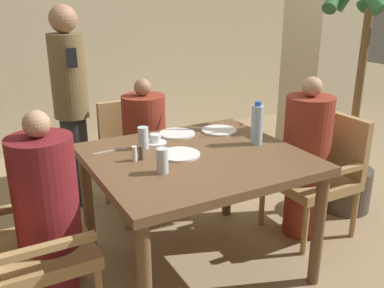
% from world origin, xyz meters
% --- Properties ---
extents(ground_plane, '(16.00, 16.00, 0.00)m').
position_xyz_m(ground_plane, '(0.00, 0.00, 0.00)').
color(ground_plane, '#9E8460').
extents(wall_back, '(8.00, 0.06, 2.80)m').
position_xyz_m(wall_back, '(0.00, 2.64, 1.40)').
color(wall_back, beige).
rests_on(wall_back, ground_plane).
extents(pillar_stone, '(0.48, 0.48, 2.70)m').
position_xyz_m(pillar_stone, '(1.74, 0.85, 1.35)').
color(pillar_stone, beige).
rests_on(pillar_stone, ground_plane).
extents(dining_table, '(1.20, 1.08, 0.76)m').
position_xyz_m(dining_table, '(0.00, 0.00, 0.67)').
color(dining_table, brown).
rests_on(dining_table, ground_plane).
extents(chair_left_side, '(0.52, 0.52, 0.85)m').
position_xyz_m(chair_left_side, '(-1.00, 0.00, 0.47)').
color(chair_left_side, '#A88451').
rests_on(chair_left_side, ground_plane).
extents(diner_in_left_chair, '(0.32, 0.32, 1.14)m').
position_xyz_m(diner_in_left_chair, '(-0.86, 0.00, 0.58)').
color(diner_in_left_chair, maroon).
rests_on(diner_in_left_chair, ground_plane).
extents(chair_far_side, '(0.52, 0.52, 0.85)m').
position_xyz_m(chair_far_side, '(0.00, 0.94, 0.47)').
color(chair_far_side, '#A88451').
rests_on(chair_far_side, ground_plane).
extents(diner_in_far_chair, '(0.32, 0.32, 1.07)m').
position_xyz_m(diner_in_far_chair, '(-0.00, 0.80, 0.55)').
color(diner_in_far_chair, maroon).
rests_on(diner_in_far_chair, ground_plane).
extents(chair_right_side, '(0.52, 0.52, 0.85)m').
position_xyz_m(chair_right_side, '(1.00, 0.00, 0.47)').
color(chair_right_side, '#A88451').
rests_on(chair_right_side, ground_plane).
extents(diner_in_right_chair, '(0.32, 0.32, 1.14)m').
position_xyz_m(diner_in_right_chair, '(0.86, 0.00, 0.58)').
color(diner_in_right_chair, maroon).
rests_on(diner_in_right_chair, ground_plane).
extents(standing_host, '(0.27, 0.30, 1.57)m').
position_xyz_m(standing_host, '(-0.42, 1.23, 0.85)').
color(standing_host, '#2D2D33').
rests_on(standing_host, ground_plane).
extents(potted_palm, '(0.67, 0.69, 2.04)m').
position_xyz_m(potted_palm, '(1.44, 0.12, 0.80)').
color(potted_palm, '#4C4238').
rests_on(potted_palm, ground_plane).
extents(plate_main_left, '(0.24, 0.24, 0.01)m').
position_xyz_m(plate_main_left, '(0.07, 0.39, 0.76)').
color(plate_main_left, white).
rests_on(plate_main_left, dining_table).
extents(plate_main_right, '(0.24, 0.24, 0.01)m').
position_xyz_m(plate_main_right, '(-0.09, 0.04, 0.76)').
color(plate_main_right, white).
rests_on(plate_main_right, dining_table).
extents(plate_dessert_center, '(0.24, 0.24, 0.01)m').
position_xyz_m(plate_dessert_center, '(0.35, 0.32, 0.76)').
color(plate_dessert_center, white).
rests_on(plate_dessert_center, dining_table).
extents(teacup_with_saucer, '(0.14, 0.14, 0.06)m').
position_xyz_m(teacup_with_saucer, '(-0.13, 0.30, 0.78)').
color(teacup_with_saucer, white).
rests_on(teacup_with_saucer, dining_table).
extents(water_bottle, '(0.07, 0.07, 0.27)m').
position_xyz_m(water_bottle, '(0.42, -0.01, 0.88)').
color(water_bottle, '#A3C6DB').
rests_on(water_bottle, dining_table).
extents(glass_tall_near, '(0.06, 0.06, 0.13)m').
position_xyz_m(glass_tall_near, '(-0.28, -0.14, 0.83)').
color(glass_tall_near, silver).
rests_on(glass_tall_near, dining_table).
extents(glass_tall_mid, '(0.06, 0.06, 0.13)m').
position_xyz_m(glass_tall_mid, '(-0.23, 0.25, 0.83)').
color(glass_tall_mid, silver).
rests_on(glass_tall_mid, dining_table).
extents(salt_shaker, '(0.03, 0.03, 0.09)m').
position_xyz_m(salt_shaker, '(-0.35, 0.08, 0.80)').
color(salt_shaker, white).
rests_on(salt_shaker, dining_table).
extents(pepper_shaker, '(0.03, 0.03, 0.08)m').
position_xyz_m(pepper_shaker, '(-0.31, 0.08, 0.80)').
color(pepper_shaker, '#4C3D2D').
rests_on(pepper_shaker, dining_table).
extents(fork_beside_plate, '(0.21, 0.03, 0.00)m').
position_xyz_m(fork_beside_plate, '(-0.40, 0.30, 0.76)').
color(fork_beside_plate, silver).
rests_on(fork_beside_plate, dining_table).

